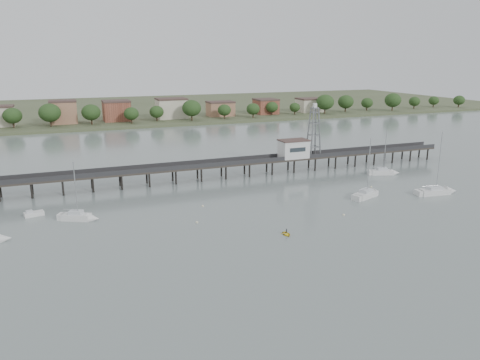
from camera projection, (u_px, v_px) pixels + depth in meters
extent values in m
plane|color=slate|center=(329.00, 268.00, 74.11)|extent=(500.00, 500.00, 0.00)
cube|color=#2D2823|center=(212.00, 166.00, 127.18)|extent=(150.00, 5.00, 0.50)
cube|color=#333335|center=(214.00, 165.00, 124.81)|extent=(150.00, 0.12, 1.10)
cube|color=#333335|center=(209.00, 161.00, 129.13)|extent=(150.00, 0.12, 1.10)
cylinder|color=black|center=(214.00, 174.00, 125.97)|extent=(0.50, 0.50, 4.40)
cylinder|color=black|center=(210.00, 171.00, 129.39)|extent=(0.50, 0.50, 4.40)
cylinder|color=black|center=(427.00, 154.00, 151.65)|extent=(0.50, 0.50, 4.40)
cylinder|color=black|center=(419.00, 152.00, 155.07)|extent=(0.50, 0.50, 4.40)
cube|color=silver|center=(294.00, 149.00, 135.27)|extent=(8.00, 5.00, 5.00)
cube|color=#4C3833|center=(294.00, 140.00, 134.59)|extent=(8.40, 5.40, 0.30)
cube|color=slate|center=(315.00, 108.00, 134.58)|extent=(1.80, 1.80, 0.30)
cube|color=silver|center=(315.00, 105.00, 134.39)|extent=(0.90, 0.90, 1.20)
cube|color=silver|center=(366.00, 196.00, 111.17)|extent=(7.38, 5.01, 1.65)
cone|color=silver|center=(375.00, 192.00, 113.99)|extent=(3.65, 3.54, 2.67)
cube|color=silver|center=(366.00, 191.00, 110.87)|extent=(3.63, 3.11, 0.75)
cylinder|color=#A5A8AA|center=(369.00, 165.00, 109.62)|extent=(0.18, 0.18, 12.90)
cylinder|color=#A5A8AA|center=(363.00, 189.00, 109.97)|extent=(3.78, 1.58, 0.12)
cone|color=silver|center=(4.00, 239.00, 84.84)|extent=(2.77, 2.59, 2.52)
cube|color=silver|center=(76.00, 218.00, 95.82)|extent=(6.26, 4.75, 1.65)
cone|color=silver|center=(94.00, 218.00, 95.42)|extent=(3.23, 3.16, 2.28)
cube|color=silver|center=(76.00, 212.00, 95.52)|extent=(3.16, 2.83, 0.75)
cylinder|color=#A5A8AA|center=(75.00, 188.00, 94.15)|extent=(0.18, 0.18, 11.01)
cylinder|color=#A5A8AA|center=(71.00, 210.00, 95.48)|extent=(3.09, 1.70, 0.12)
cube|color=silver|center=(382.00, 173.00, 132.69)|extent=(6.54, 4.28, 1.65)
cone|color=silver|center=(395.00, 173.00, 132.80)|extent=(3.19, 3.09, 2.37)
cube|color=silver|center=(382.00, 169.00, 132.39)|extent=(3.19, 2.70, 0.75)
cylinder|color=#A5A8AA|center=(385.00, 150.00, 131.03)|extent=(0.18, 0.18, 11.43)
cylinder|color=#A5A8AA|center=(379.00, 167.00, 132.22)|extent=(3.39, 1.31, 0.12)
cube|color=silver|center=(434.00, 192.00, 113.68)|extent=(7.85, 3.90, 1.65)
cone|color=silver|center=(451.00, 191.00, 114.75)|extent=(3.50, 3.32, 2.93)
cube|color=silver|center=(434.00, 188.00, 113.37)|extent=(3.63, 2.77, 0.75)
cylinder|color=#A5A8AA|center=(439.00, 161.00, 111.78)|extent=(0.18, 0.18, 14.12)
cylinder|color=#A5A8AA|center=(430.00, 186.00, 112.95)|extent=(4.37, 0.70, 0.12)
cube|color=silver|center=(34.00, 214.00, 98.28)|extent=(4.14, 2.47, 1.07)
cube|color=silver|center=(29.00, 212.00, 97.64)|extent=(1.55, 1.55, 0.64)
imported|color=yellow|center=(286.00, 235.00, 87.97)|extent=(1.77, 0.57, 2.45)
imported|color=black|center=(286.00, 235.00, 87.97)|extent=(0.65, 1.05, 0.24)
ellipsoid|color=beige|center=(197.00, 222.00, 94.41)|extent=(0.56, 0.56, 0.39)
ellipsoid|color=beige|center=(371.00, 187.00, 119.98)|extent=(0.56, 0.56, 0.39)
ellipsoid|color=beige|center=(203.00, 206.00, 104.68)|extent=(0.56, 0.56, 0.39)
ellipsoid|color=beige|center=(428.00, 194.00, 114.19)|extent=(0.56, 0.56, 0.39)
ellipsoid|color=beige|center=(344.00, 215.00, 98.86)|extent=(0.56, 0.56, 0.39)
cube|color=#475133|center=(121.00, 109.00, 294.58)|extent=(500.00, 170.00, 1.40)
cube|color=brown|center=(1.00, 116.00, 215.61)|extent=(13.00, 10.50, 9.00)
cube|color=brown|center=(64.00, 114.00, 225.11)|extent=(13.00, 10.50, 9.00)
cube|color=brown|center=(117.00, 112.00, 233.91)|extent=(13.00, 10.50, 9.00)
cube|color=brown|center=(172.00, 110.00, 243.76)|extent=(13.00, 10.50, 9.00)
cube|color=brown|center=(220.00, 108.00, 253.26)|extent=(13.00, 10.50, 9.00)
cube|color=brown|center=(266.00, 106.00, 262.76)|extent=(13.00, 10.50, 9.00)
cube|color=brown|center=(310.00, 104.00, 272.62)|extent=(13.00, 10.50, 9.00)
ellipsoid|color=#203917|center=(141.00, 113.00, 226.55)|extent=(8.00, 8.00, 6.80)
ellipsoid|color=#203917|center=(350.00, 104.00, 268.77)|extent=(8.00, 8.00, 6.80)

